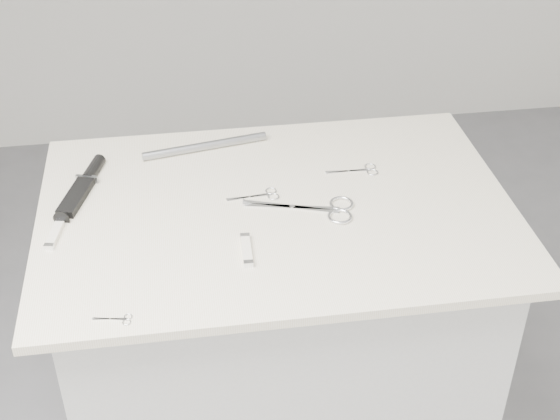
{
  "coord_description": "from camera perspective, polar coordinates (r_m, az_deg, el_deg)",
  "views": [
    {
      "loc": [
        -0.19,
        -1.34,
        1.85
      ],
      "look_at": [
        0.0,
        -0.02,
        0.92
      ],
      "focal_mm": 50.0,
      "sensor_mm": 36.0,
      "label": 1
    }
  ],
  "objects": [
    {
      "name": "plinth",
      "position": [
        1.95,
        -0.21,
        -11.13
      ],
      "size": [
        0.9,
        0.6,
        0.9
      ],
      "primitive_type": "cube",
      "color": "silver",
      "rests_on": "ground"
    },
    {
      "name": "pocket_knife_a",
      "position": [
        1.62,
        -16.14,
        -1.69
      ],
      "size": [
        0.04,
        0.1,
        0.01
      ],
      "rotation": [
        0.0,
        0.0,
        1.38
      ],
      "color": "white",
      "rests_on": "display_board"
    },
    {
      "name": "tiny_scissors",
      "position": [
        1.4,
        -11.77,
        -7.84
      ],
      "size": [
        0.07,
        0.03,
        0.0
      ],
      "rotation": [
        0.0,
        0.0,
        -0.17
      ],
      "color": "silver",
      "rests_on": "display_board"
    },
    {
      "name": "sheathed_knife",
      "position": [
        1.76,
        -14.13,
        1.88
      ],
      "size": [
        0.1,
        0.23,
        0.03
      ],
      "rotation": [
        0.0,
        0.0,
        1.28
      ],
      "color": "black",
      "rests_on": "display_board"
    },
    {
      "name": "embroidery_scissors_b",
      "position": [
        1.68,
        -1.33,
        1.09
      ],
      "size": [
        0.11,
        0.05,
        0.0
      ],
      "rotation": [
        0.0,
        0.0,
        0.09
      ],
      "color": "silver",
      "rests_on": "display_board"
    },
    {
      "name": "embroidery_scissors_a",
      "position": [
        1.77,
        5.96,
        2.91
      ],
      "size": [
        0.12,
        0.05,
        0.0
      ],
      "rotation": [
        0.0,
        0.0,
        -0.02
      ],
      "color": "silver",
      "rests_on": "display_board"
    },
    {
      "name": "pocket_knife_b",
      "position": [
        1.52,
        -2.46,
        -2.92
      ],
      "size": [
        0.02,
        0.1,
        0.01
      ],
      "rotation": [
        0.0,
        0.0,
        1.54
      ],
      "color": "white",
      "rests_on": "display_board"
    },
    {
      "name": "display_board",
      "position": [
        1.65,
        -0.25,
        0.02
      ],
      "size": [
        1.0,
        0.7,
        0.02
      ],
      "primitive_type": "cube",
      "color": "beige",
      "rests_on": "plinth"
    },
    {
      "name": "metal_rail",
      "position": [
        1.85,
        -5.5,
        4.68
      ],
      "size": [
        0.3,
        0.08,
        0.02
      ],
      "primitive_type": "cylinder",
      "rotation": [
        0.0,
        1.57,
        0.19
      ],
      "color": "gray",
      "rests_on": "display_board"
    },
    {
      "name": "large_shears",
      "position": [
        1.64,
        3.18,
        0.08
      ],
      "size": [
        0.23,
        0.12,
        0.01
      ],
      "rotation": [
        0.0,
        0.0,
        -0.28
      ],
      "color": "silver",
      "rests_on": "display_board"
    }
  ]
}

